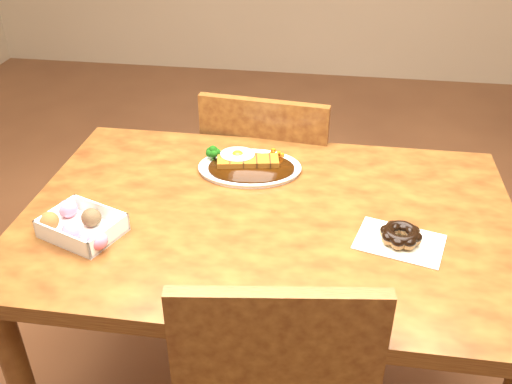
# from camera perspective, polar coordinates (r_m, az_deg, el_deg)

# --- Properties ---
(table) EXTENTS (1.20, 0.80, 0.75)m
(table) POSITION_cam_1_polar(r_m,az_deg,el_deg) (1.45, 1.21, -5.34)
(table) COLOR #471E0E
(table) RESTS_ON ground
(chair_far) EXTENTS (0.46, 0.46, 0.87)m
(chair_far) POSITION_cam_1_polar(r_m,az_deg,el_deg) (2.00, 1.52, 0.12)
(chair_far) COLOR #471E0E
(chair_far) RESTS_ON ground
(katsu_curry_plate) EXTENTS (0.30, 0.23, 0.06)m
(katsu_curry_plate) POSITION_cam_1_polar(r_m,az_deg,el_deg) (1.57, -0.81, 2.71)
(katsu_curry_plate) COLOR white
(katsu_curry_plate) RESTS_ON table
(donut_box) EXTENTS (0.21, 0.18, 0.05)m
(donut_box) POSITION_cam_1_polar(r_m,az_deg,el_deg) (1.37, -17.19, -3.15)
(donut_box) COLOR white
(donut_box) RESTS_ON table
(pon_de_ring) EXTENTS (0.22, 0.18, 0.04)m
(pon_de_ring) POSITION_cam_1_polar(r_m,az_deg,el_deg) (1.33, 14.27, -4.24)
(pon_de_ring) COLOR silver
(pon_de_ring) RESTS_ON table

